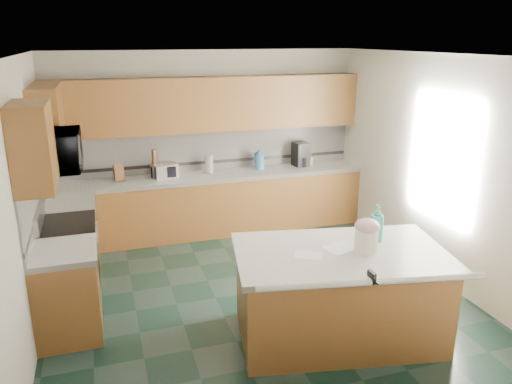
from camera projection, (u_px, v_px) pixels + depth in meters
name	position (u px, v px, depth m)	size (l,w,h in m)	color
floor	(253.00, 292.00, 5.87)	(4.60, 4.60, 0.00)	black
ceiling	(252.00, 55.00, 5.06)	(4.60, 4.60, 0.00)	white
wall_back	(207.00, 142.00, 7.58)	(4.60, 0.04, 2.70)	silver
wall_front	(355.00, 274.00, 3.36)	(4.60, 0.04, 2.70)	silver
wall_left	(23.00, 203.00, 4.80)	(0.04, 4.60, 2.70)	silver
wall_right	(432.00, 166.00, 6.14)	(0.04, 4.60, 2.70)	silver
back_base_cab	(214.00, 205.00, 7.56)	(4.60, 0.60, 0.86)	#4D3113
back_countertop	(213.00, 176.00, 7.42)	(4.60, 0.64, 0.06)	white
back_upper_cab	(209.00, 104.00, 7.23)	(4.60, 0.33, 0.78)	#4D3113
back_backsplash	(208.00, 150.00, 7.58)	(4.60, 0.02, 0.63)	silver
back_accent_band	(208.00, 162.00, 7.64)	(4.60, 0.01, 0.05)	black
left_base_cab_rear	(73.00, 238.00, 6.34)	(0.60, 0.82, 0.86)	#4D3113
left_counter_rear	(69.00, 204.00, 6.20)	(0.64, 0.82, 0.06)	white
left_base_cab_front	(68.00, 295.00, 4.94)	(0.60, 0.72, 0.86)	#4D3113
left_counter_front	(62.00, 252.00, 4.81)	(0.64, 0.72, 0.06)	white
left_backsplash	(34.00, 197.00, 5.34)	(0.02, 2.30, 0.63)	silver
left_accent_band	(37.00, 214.00, 5.40)	(0.01, 2.30, 0.05)	black
left_upper_cab_rear	(47.00, 119.00, 5.97)	(0.33, 1.09, 0.78)	#4D3113
left_upper_cab_front	(33.00, 146.00, 4.45)	(0.33, 0.72, 0.78)	#4D3113
range_body	(70.00, 263.00, 5.61)	(0.60, 0.76, 0.88)	#B7B7BC
range_oven_door	(98.00, 263.00, 5.71)	(0.02, 0.68, 0.55)	black
range_cooktop	(66.00, 225.00, 5.48)	(0.62, 0.78, 0.04)	black
range_handle	(97.00, 232.00, 5.61)	(0.02, 0.02, 0.66)	#B7B7BC
range_backguard	(39.00, 217.00, 5.37)	(0.06, 0.76, 0.18)	#B7B7BC
microwave	(57.00, 151.00, 5.23)	(0.73, 0.50, 0.41)	#B7B7BC
island_base	(338.00, 297.00, 4.91)	(1.92, 1.10, 0.86)	#4D3113
island_top	(341.00, 254.00, 4.77)	(2.02, 1.20, 0.06)	white
island_bullnose	(373.00, 282.00, 4.22)	(0.06, 0.06, 2.02)	white
treat_jar	(366.00, 241.00, 4.72)	(0.21, 0.21, 0.22)	white
treat_jar_lid	(367.00, 226.00, 4.68)	(0.23, 0.23, 0.14)	pink
treat_jar_knob	(367.00, 221.00, 4.66)	(0.03, 0.03, 0.08)	tan
treat_jar_knob_end_l	(364.00, 222.00, 4.65)	(0.04, 0.04, 0.04)	tan
treat_jar_knob_end_r	(371.00, 221.00, 4.67)	(0.04, 0.04, 0.04)	tan
soap_bottle_island	(377.00, 223.00, 4.94)	(0.15, 0.15, 0.38)	teal
paper_sheet_a	(341.00, 248.00, 4.84)	(0.31, 0.24, 0.00)	white
paper_sheet_b	(308.00, 255.00, 4.67)	(0.26, 0.19, 0.00)	white
clamp_body	(372.00, 277.00, 4.23)	(0.03, 0.11, 0.10)	black
clamp_handle	(375.00, 282.00, 4.18)	(0.02, 0.02, 0.08)	black
knife_block	(119.00, 173.00, 7.03)	(0.13, 0.11, 0.24)	#472814
utensil_crock	(155.00, 172.00, 7.22)	(0.13, 0.13, 0.17)	black
utensil_bundle	(155.00, 158.00, 7.16)	(0.08, 0.08, 0.24)	#472814
toaster_oven	(164.00, 171.00, 7.23)	(0.35, 0.24, 0.20)	#B7B7BC
toaster_oven_door	(166.00, 172.00, 7.13)	(0.31, 0.01, 0.16)	black
paper_towel	(209.00, 164.00, 7.46)	(0.12, 0.12, 0.27)	white
paper_towel_base	(209.00, 172.00, 7.49)	(0.18, 0.18, 0.01)	#B7B7BC
water_jug	(259.00, 161.00, 7.65)	(0.16, 0.16, 0.26)	teal
water_jug_neck	(259.00, 152.00, 7.60)	(0.07, 0.07, 0.04)	teal
coffee_maker	(301.00, 154.00, 7.85)	(0.22, 0.24, 0.37)	black
coffee_carafe	(302.00, 162.00, 7.83)	(0.15, 0.15, 0.15)	black
soap_bottle_back	(309.00, 159.00, 7.89)	(0.09, 0.09, 0.20)	white
soap_back_cap	(310.00, 152.00, 7.85)	(0.02, 0.02, 0.03)	red
window_light_proxy	(442.00, 158.00, 5.90)	(0.02, 1.40, 1.10)	white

